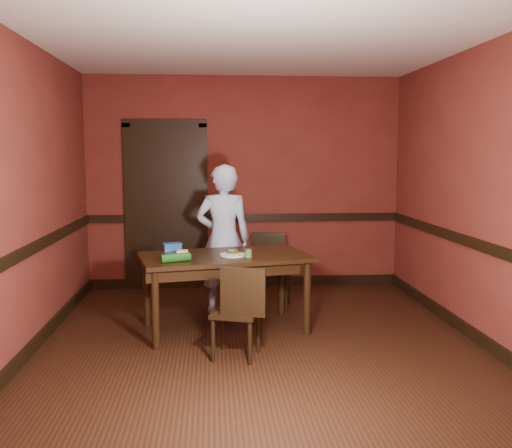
{
  "coord_description": "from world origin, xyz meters",
  "views": [
    {
      "loc": [
        -0.42,
        -5.06,
        1.72
      ],
      "look_at": [
        0.0,
        0.35,
        1.05
      ],
      "focal_mm": 40.0,
      "sensor_mm": 36.0,
      "label": 1
    }
  ],
  "objects": [
    {
      "name": "wall_right",
      "position": [
        2.0,
        0.0,
        1.35
      ],
      "size": [
        0.02,
        4.5,
        2.7
      ],
      "primitive_type": "cube",
      "color": "maroon",
      "rests_on": "ground"
    },
    {
      "name": "sauce_jar",
      "position": [
        -0.08,
        0.23,
        0.79
      ],
      "size": [
        0.07,
        0.07,
        0.08
      ],
      "rotation": [
        0.0,
        0.0,
        -0.22
      ],
      "color": "#588439",
      "rests_on": "dining_table"
    },
    {
      "name": "dado_left",
      "position": [
        -1.99,
        0.0,
        0.9
      ],
      "size": [
        0.03,
        4.5,
        0.1
      ],
      "primitive_type": "cube",
      "color": "black",
      "rests_on": "ground"
    },
    {
      "name": "wall_front",
      "position": [
        0.0,
        -2.25,
        1.35
      ],
      "size": [
        4.0,
        0.02,
        2.7
      ],
      "primitive_type": "cube",
      "color": "maroon",
      "rests_on": "ground"
    },
    {
      "name": "ceiling",
      "position": [
        0.0,
        0.0,
        2.7
      ],
      "size": [
        4.0,
        4.5,
        0.01
      ],
      "primitive_type": "cube",
      "color": "silver",
      "rests_on": "ground"
    },
    {
      "name": "door",
      "position": [
        -1.0,
        2.22,
        1.09
      ],
      "size": [
        1.05,
        0.07,
        2.2
      ],
      "color": "black",
      "rests_on": "ground"
    },
    {
      "name": "wrapped_veg",
      "position": [
        -0.75,
        0.05,
        0.79
      ],
      "size": [
        0.28,
        0.18,
        0.08
      ],
      "primitive_type": "cylinder",
      "rotation": [
        0.0,
        1.57,
        0.42
      ],
      "color": "#1B5618",
      "rests_on": "dining_table"
    },
    {
      "name": "food_tub",
      "position": [
        -0.82,
        0.67,
        0.79
      ],
      "size": [
        0.21,
        0.17,
        0.08
      ],
      "rotation": [
        0.0,
        0.0,
        0.25
      ],
      "color": "blue",
      "rests_on": "dining_table"
    },
    {
      "name": "dado_right",
      "position": [
        1.99,
        0.0,
        0.9
      ],
      "size": [
        0.03,
        4.5,
        0.1
      ],
      "primitive_type": "cube",
      "color": "black",
      "rests_on": "ground"
    },
    {
      "name": "sandwich_plate",
      "position": [
        -0.22,
        0.33,
        0.77
      ],
      "size": [
        0.25,
        0.25,
        0.06
      ],
      "rotation": [
        0.0,
        0.0,
        0.07
      ],
      "color": "silver",
      "rests_on": "dining_table"
    },
    {
      "name": "baseboard_left",
      "position": [
        -1.99,
        0.0,
        0.06
      ],
      "size": [
        0.03,
        4.5,
        0.12
      ],
      "primitive_type": "cube",
      "color": "black",
      "rests_on": "ground"
    },
    {
      "name": "dado_back",
      "position": [
        0.0,
        2.23,
        0.9
      ],
      "size": [
        4.0,
        0.03,
        0.1
      ],
      "primitive_type": "cube",
      "color": "black",
      "rests_on": "ground"
    },
    {
      "name": "baseboard_right",
      "position": [
        1.99,
        0.0,
        0.06
      ],
      "size": [
        0.03,
        4.5,
        0.12
      ],
      "primitive_type": "cube",
      "color": "black",
      "rests_on": "ground"
    },
    {
      "name": "baseboard_back",
      "position": [
        0.0,
        2.23,
        0.06
      ],
      "size": [
        4.0,
        0.03,
        0.12
      ],
      "primitive_type": "cube",
      "color": "black",
      "rests_on": "ground"
    },
    {
      "name": "chair_far",
      "position": [
        0.26,
        1.17,
        0.42
      ],
      "size": [
        0.46,
        0.46,
        0.83
      ],
      "primitive_type": null,
      "rotation": [
        0.0,
        0.0,
        -0.21
      ],
      "color": "black",
      "rests_on": "floor"
    },
    {
      "name": "person",
      "position": [
        -0.3,
        1.04,
        0.8
      ],
      "size": [
        0.59,
        0.39,
        1.61
      ],
      "primitive_type": "imported",
      "rotation": [
        0.0,
        0.0,
        3.16
      ],
      "color": "#ADCFEC",
      "rests_on": "floor"
    },
    {
      "name": "chair_near",
      "position": [
        -0.23,
        -0.38,
        0.4
      ],
      "size": [
        0.47,
        0.47,
        0.8
      ],
      "primitive_type": null,
      "rotation": [
        0.0,
        0.0,
        2.84
      ],
      "color": "black",
      "rests_on": "floor"
    },
    {
      "name": "dining_table",
      "position": [
        -0.3,
        0.39,
        0.37
      ],
      "size": [
        1.75,
        1.21,
        0.75
      ],
      "primitive_type": "cube",
      "rotation": [
        0.0,
        0.0,
        0.21
      ],
      "color": "black",
      "rests_on": "floor"
    },
    {
      "name": "cheese_saucer",
      "position": [
        -0.71,
        0.43,
        0.77
      ],
      "size": [
        0.14,
        0.14,
        0.04
      ],
      "rotation": [
        0.0,
        0.0,
        0.1
      ],
      "color": "silver",
      "rests_on": "dining_table"
    },
    {
      "name": "wall_back",
      "position": [
        0.0,
        2.25,
        1.35
      ],
      "size": [
        4.0,
        0.02,
        2.7
      ],
      "primitive_type": "cube",
      "color": "maroon",
      "rests_on": "ground"
    },
    {
      "name": "wall_left",
      "position": [
        -2.0,
        0.0,
        1.35
      ],
      "size": [
        0.02,
        4.5,
        2.7
      ],
      "primitive_type": "cube",
      "color": "maroon",
      "rests_on": "ground"
    },
    {
      "name": "floor",
      "position": [
        0.0,
        0.0,
        0.0
      ],
      "size": [
        4.0,
        4.5,
        0.01
      ],
      "primitive_type": "cube",
      "color": "black",
      "rests_on": "ground"
    }
  ]
}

